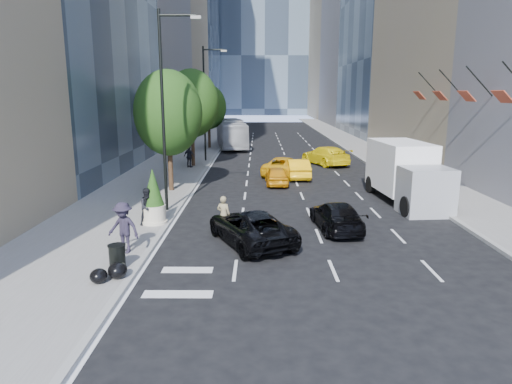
{
  "coord_description": "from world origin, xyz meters",
  "views": [
    {
      "loc": [
        -1.67,
        -19.28,
        6.19
      ],
      "look_at": [
        -1.79,
        1.77,
        1.6
      ],
      "focal_mm": 32.0,
      "sensor_mm": 36.0,
      "label": 1
    }
  ],
  "objects_px": {
    "city_bus": "(231,133)",
    "black_sedan_lincoln": "(251,227)",
    "planter_shrub": "(153,197)",
    "black_sedan_mercedes": "(336,216)",
    "skateboarder": "(224,217)",
    "box_truck": "(406,173)",
    "trash_can": "(117,257)"
  },
  "relations": [
    {
      "from": "black_sedan_lincoln",
      "to": "box_truck",
      "type": "bearing_deg",
      "value": -164.79
    },
    {
      "from": "skateboarder",
      "to": "trash_can",
      "type": "relative_size",
      "value": 2.0
    },
    {
      "from": "skateboarder",
      "to": "black_sedan_lincoln",
      "type": "height_order",
      "value": "skateboarder"
    },
    {
      "from": "black_sedan_mercedes",
      "to": "box_truck",
      "type": "height_order",
      "value": "box_truck"
    },
    {
      "from": "skateboarder",
      "to": "city_bus",
      "type": "distance_m",
      "value": 33.44
    },
    {
      "from": "skateboarder",
      "to": "trash_can",
      "type": "height_order",
      "value": "skateboarder"
    },
    {
      "from": "skateboarder",
      "to": "planter_shrub",
      "type": "height_order",
      "value": "planter_shrub"
    },
    {
      "from": "black_sedan_mercedes",
      "to": "box_truck",
      "type": "bearing_deg",
      "value": -137.31
    },
    {
      "from": "city_bus",
      "to": "black_sedan_lincoln",
      "type": "bearing_deg",
      "value": -93.62
    },
    {
      "from": "black_sedan_mercedes",
      "to": "box_truck",
      "type": "xyz_separation_m",
      "value": [
        4.84,
        5.39,
        1.09
      ]
    },
    {
      "from": "black_sedan_lincoln",
      "to": "black_sedan_mercedes",
      "type": "height_order",
      "value": "black_sedan_lincoln"
    },
    {
      "from": "box_truck",
      "to": "black_sedan_mercedes",
      "type": "bearing_deg",
      "value": -136.49
    },
    {
      "from": "box_truck",
      "to": "skateboarder",
      "type": "bearing_deg",
      "value": -151.96
    },
    {
      "from": "city_bus",
      "to": "trash_can",
      "type": "distance_m",
      "value": 37.73
    },
    {
      "from": "box_truck",
      "to": "planter_shrub",
      "type": "height_order",
      "value": "box_truck"
    },
    {
      "from": "black_sedan_lincoln",
      "to": "box_truck",
      "type": "xyz_separation_m",
      "value": [
        8.76,
        7.39,
        1.03
      ]
    },
    {
      "from": "city_bus",
      "to": "planter_shrub",
      "type": "height_order",
      "value": "city_bus"
    },
    {
      "from": "skateboarder",
      "to": "black_sedan_mercedes",
      "type": "height_order",
      "value": "skateboarder"
    },
    {
      "from": "black_sedan_lincoln",
      "to": "skateboarder",
      "type": "bearing_deg",
      "value": -65.33
    },
    {
      "from": "city_bus",
      "to": "box_truck",
      "type": "distance_m",
      "value": 29.4
    },
    {
      "from": "box_truck",
      "to": "planter_shrub",
      "type": "xyz_separation_m",
      "value": [
        -13.36,
        -4.88,
        -0.33
      ]
    },
    {
      "from": "skateboarder",
      "to": "black_sedan_mercedes",
      "type": "xyz_separation_m",
      "value": [
        5.12,
        0.98,
        -0.2
      ]
    },
    {
      "from": "skateboarder",
      "to": "city_bus",
      "type": "relative_size",
      "value": 0.15
    },
    {
      "from": "black_sedan_lincoln",
      "to": "planter_shrub",
      "type": "height_order",
      "value": "planter_shrub"
    },
    {
      "from": "skateboarder",
      "to": "box_truck",
      "type": "distance_m",
      "value": 11.85
    },
    {
      "from": "black_sedan_lincoln",
      "to": "planter_shrub",
      "type": "distance_m",
      "value": 5.29
    },
    {
      "from": "black_sedan_lincoln",
      "to": "planter_shrub",
      "type": "bearing_deg",
      "value": -53.56
    },
    {
      "from": "skateboarder",
      "to": "planter_shrub",
      "type": "relative_size",
      "value": 0.64
    },
    {
      "from": "box_truck",
      "to": "trash_can",
      "type": "distance_m",
      "value": 17.12
    },
    {
      "from": "black_sedan_lincoln",
      "to": "trash_can",
      "type": "bearing_deg",
      "value": 10.36
    },
    {
      "from": "city_bus",
      "to": "skateboarder",
      "type": "bearing_deg",
      "value": -95.53
    },
    {
      "from": "black_sedan_lincoln",
      "to": "city_bus",
      "type": "xyz_separation_m",
      "value": [
        -2.8,
        34.41,
        0.9
      ]
    }
  ]
}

